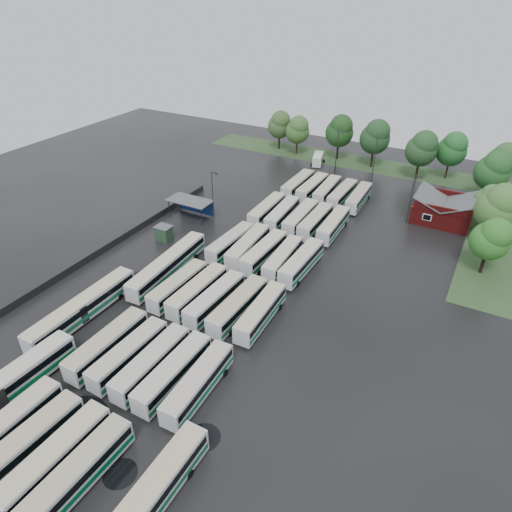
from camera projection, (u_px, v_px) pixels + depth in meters
The scene contains 61 objects.
ground at pixel (201, 309), 62.17m from camera, with size 160.00×160.00×0.00m, color black.
brick_building at pixel (443, 212), 83.20m from camera, with size 10.07×8.60×5.39m.
wash_shed at pixel (191, 202), 84.00m from camera, with size 8.20×4.20×3.58m.
utility_hut at pixel (164, 233), 77.47m from camera, with size 2.70×2.20×2.62m.
grass_strip_north at pixel (362, 163), 109.56m from camera, with size 80.00×10.00×0.01m, color #2D4823.
grass_strip_east at pixel (500, 233), 80.12m from camera, with size 10.00×50.00×0.01m, color #2D4823.
west_fence at pixel (119, 240), 76.88m from camera, with size 0.10×50.00×1.20m, color #2D2D30.
bus_r0c0 at pixel (9, 427), 43.99m from camera, with size 2.42×11.14×3.10m.
bus_r0c1 at pixel (27, 444), 42.35m from camera, with size 2.96×11.42×3.15m.
bus_r0c2 at pixel (55, 458), 41.09m from camera, with size 2.62×11.50×3.19m.
bus_r0c3 at pixel (79, 473), 39.89m from camera, with size 2.62×11.29×3.13m.
bus_r1c0 at pixel (108, 344), 53.62m from camera, with size 2.52×11.53×3.21m.
bus_r1c1 at pixel (129, 354), 52.35m from camera, with size 2.64×11.12×3.08m.
bus_r1c2 at pixel (152, 363), 51.12m from camera, with size 2.43×11.28×3.14m.
bus_r1c3 at pixel (174, 372), 49.92m from camera, with size 2.51×11.34×3.15m.
bus_r1c4 at pixel (198, 383), 48.66m from camera, with size 2.79×11.21×3.10m.
bus_r2c0 at pixel (178, 286), 63.82m from camera, with size 2.62×10.98×3.04m.
bus_r2c1 at pixel (198, 291), 62.65m from camera, with size 2.68×11.35×3.14m.
bus_r2c2 at pixel (215, 299), 61.16m from camera, with size 2.85×11.23×3.10m.
bus_r2c3 at pixel (238, 306), 59.80m from camera, with size 2.75×11.58×3.21m.
bus_r2c4 at pixel (261, 312), 58.81m from camera, with size 2.75×11.10×3.07m.
bus_r3c0 at pixel (231, 243), 73.97m from camera, with size 2.83×11.11×3.07m.
bus_r3c1 at pixel (248, 246), 72.82m from camera, with size 3.03×11.65×3.21m.
bus_r3c2 at pixel (264, 252), 71.37m from camera, with size 2.71×11.37×3.15m.
bus_r3c3 at pixel (283, 258), 70.00m from camera, with size 2.79×10.97×3.03m.
bus_r3c4 at pixel (302, 262), 68.82m from camera, with size 2.68×11.48×3.18m.
bus_r4c0 at pixel (267, 210), 84.12m from camera, with size 2.63×11.32×3.14m.
bus_r4c1 at pixel (282, 214), 82.70m from camera, with size 2.94×11.33×3.13m.
bus_r4c2 at pixel (301, 217), 81.47m from camera, with size 2.64×11.41×3.16m.
bus_r4c3 at pixel (315, 221), 80.23m from camera, with size 2.39×11.20×3.12m.
bus_r4c4 at pixel (333, 225), 79.13m from camera, with size 2.64×11.22×3.11m.
bus_r5c0 at pixel (298, 184), 94.14m from camera, with size 2.48×11.47×3.19m.
bus_r5c1 at pixel (312, 188), 92.79m from camera, with size 2.56×11.32×3.14m.
bus_r5c2 at pixel (327, 190), 91.77m from camera, with size 2.74×11.09×3.07m.
bus_r5c3 at pixel (342, 194), 90.18m from camera, with size 2.55×11.04×3.06m.
bus_r5c4 at pixel (359, 198), 88.84m from camera, with size 2.62×10.96×3.03m.
artic_bus_west_a at pixel (2, 390), 47.80m from camera, with size 3.05×17.22×3.18m.
artic_bus_west_b at pixel (168, 265), 68.24m from camera, with size 3.19×17.12×3.16m.
artic_bus_west_c at pixel (83, 308), 59.41m from camera, with size 2.47×17.09×3.17m.
minibus at pixel (318, 159), 108.21m from camera, with size 3.40×5.87×2.42m.
tree_north_0 at pixel (280, 124), 115.01m from camera, with size 5.98×5.98×9.91m.
tree_north_1 at pixel (298, 130), 111.54m from camera, with size 5.90×5.90×9.77m.
tree_north_2 at pixel (340, 131), 108.13m from camera, with size 6.63×6.63×10.99m.
tree_north_3 at pixel (376, 137), 103.53m from camera, with size 6.85×6.85×11.34m.
tree_north_4 at pixel (422, 148), 97.10m from camera, with size 6.70×6.70×11.09m.
tree_north_5 at pixel (453, 149), 97.75m from camera, with size 6.41×6.41×10.62m.
tree_north_6 at pixel (503, 160), 92.00m from camera, with size 6.34×6.34×10.50m.
tree_east_0 at pixel (492, 239), 66.29m from camera, with size 5.75×5.71×9.45m.
tree_east_1 at pixel (500, 207), 72.31m from camera, with size 6.89×6.89×11.41m.
tree_east_2 at pixel (489, 199), 79.86m from camera, with size 4.85×4.85×8.04m.
tree_east_3 at pixel (494, 170), 86.57m from camera, with size 6.65×6.65×11.02m.
tree_east_4 at pixel (501, 166), 92.11m from camera, with size 5.38×5.38×8.91m.
lamp_post_ne at pixel (412, 196), 80.55m from camera, with size 1.42×0.28×9.24m.
lamp_post_nw at pixel (213, 192), 82.12m from camera, with size 1.42×0.28×9.22m.
lamp_post_back_w at pixel (337, 149), 100.51m from camera, with size 1.54×0.30×9.97m.
lamp_post_back_e at pixel (375, 157), 96.27m from camera, with size 1.56×0.30×10.15m.
puddle_0 at pixel (77, 420), 46.67m from camera, with size 6.37×6.37×0.01m, color black.
puddle_1 at pixel (120, 474), 41.68m from camera, with size 3.20×3.20×0.01m, color black.
puddle_2 at pixel (145, 283), 67.36m from camera, with size 6.92×6.92×0.01m, color black.
puddle_3 at pixel (240, 324), 59.44m from camera, with size 4.09×4.09×0.01m, color black.
puddle_4 at pixel (204, 437), 44.92m from camera, with size 3.40×3.40×0.01m, color black.
Camera 1 is at (30.18, -39.31, 38.95)m, focal length 32.00 mm.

